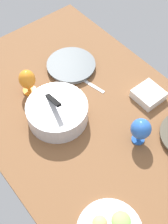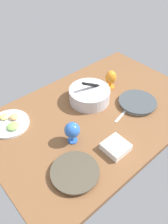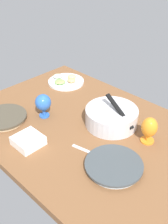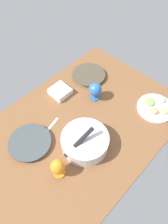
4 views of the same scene
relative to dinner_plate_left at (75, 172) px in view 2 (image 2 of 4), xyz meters
The scene contains 9 objects.
ground_plane 54.10cm from the dinner_plate_left, 33.19° to the left, with size 160.00×104.00×4.00cm, color brown.
dinner_plate_left is the anchor object (origin of this frame).
dinner_plate_right 76.36cm from the dinner_plate_left, 11.58° to the left, with size 28.84×28.84×3.11cm.
mixing_bowl 66.23cm from the dinner_plate_left, 40.49° to the left, with size 32.48×31.26×18.35cm.
fruit_platter 60.86cm from the dinner_plate_left, 99.05° to the left, with size 27.58×27.58×4.93cm.
hurricane_glass_orange 87.53cm from the dinner_plate_left, 30.66° to the left, with size 8.98×8.98×15.52cm.
hurricane_glass_blue 25.99cm from the dinner_plate_left, 53.77° to the left, with size 9.92×9.92×15.33cm.
square_bowl_white 30.33cm from the dinner_plate_left, ahead, with size 14.47×14.47×5.06cm.
fork_by_right_plate 58.70cm from the dinner_plate_left, 14.70° to the left, with size 18.00×1.80×0.60cm, color silver.
Camera 2 is at (-87.51, -85.43, 113.30)cm, focal length 36.12 mm.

